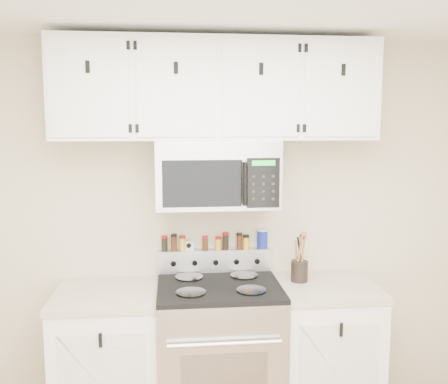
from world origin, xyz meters
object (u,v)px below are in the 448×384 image
Objects in this scene: range at (219,354)px; microwave at (217,174)px; utensil_crock at (299,269)px; salt_canister at (262,239)px.

microwave is (0.00, 0.13, 1.14)m from range.
range is 0.75m from utensil_crock.
utensil_crock reaches higher than salt_canister.
utensil_crock is at bearing -3.27° from microwave.
microwave is 2.38× the size of utensil_crock.
utensil_crock is (0.54, -0.03, -0.63)m from microwave.
microwave is at bearing 89.77° from range.
range is 8.45× the size of salt_canister.
range is 0.80m from salt_canister.
range is 1.15m from microwave.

